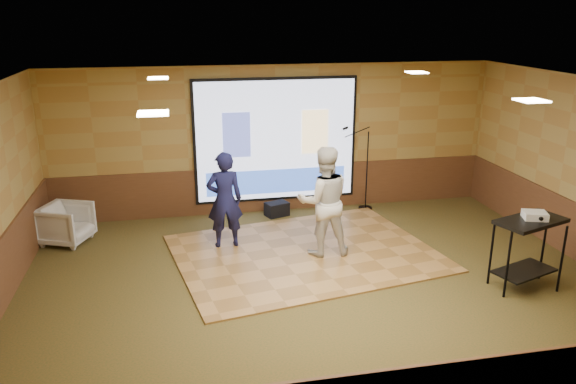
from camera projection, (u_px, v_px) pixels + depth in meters
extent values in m
plane|color=#303B1B|center=(317.00, 285.00, 8.57)|extent=(9.00, 9.00, 0.00)
cube|color=#A48944|center=(276.00, 140.00, 11.37)|extent=(9.00, 0.04, 3.00)
cube|color=#A48944|center=(421.00, 313.00, 4.84)|extent=(9.00, 0.04, 3.00)
cube|color=silver|center=(321.00, 87.00, 7.65)|extent=(9.00, 7.00, 0.04)
cube|color=#54321C|center=(276.00, 188.00, 11.67)|extent=(9.00, 0.04, 0.95)
cube|color=black|center=(276.00, 140.00, 11.32)|extent=(3.32, 0.03, 2.52)
cube|color=silver|center=(276.00, 141.00, 11.30)|extent=(3.20, 0.02, 2.40)
cube|color=#424C92|center=(237.00, 135.00, 11.08)|extent=(0.55, 0.01, 0.90)
cube|color=#EFCE8A|center=(315.00, 132.00, 11.39)|extent=(0.55, 0.01, 0.90)
cube|color=#3054B5|center=(277.00, 181.00, 11.54)|extent=(2.88, 0.01, 0.50)
cube|color=#FFE9BF|center=(158.00, 78.00, 8.92)|extent=(0.32, 0.32, 0.02)
cube|color=#FFE9BF|center=(417.00, 72.00, 9.75)|extent=(0.32, 0.32, 0.02)
cube|color=#FFE9BF|center=(153.00, 113.00, 5.84)|extent=(0.32, 0.32, 0.02)
cube|color=#FFE9BF|center=(531.00, 100.00, 6.68)|extent=(0.32, 0.32, 0.02)
cube|color=#A9783E|center=(305.00, 253.00, 9.66)|extent=(4.80, 3.97, 0.03)
imported|color=#141640|center=(225.00, 200.00, 9.68)|extent=(0.64, 0.43, 1.70)
imported|color=silver|center=(324.00, 201.00, 9.34)|extent=(0.94, 0.74, 1.87)
cylinder|color=black|center=(508.00, 264.00, 8.04)|extent=(0.04, 0.04, 1.04)
cylinder|color=black|center=(562.00, 259.00, 8.21)|extent=(0.04, 0.04, 1.04)
cylinder|color=black|center=(491.00, 252.00, 8.45)|extent=(0.04, 0.04, 1.04)
cylinder|color=black|center=(543.00, 247.00, 8.62)|extent=(0.04, 0.04, 1.04)
cube|color=black|center=(531.00, 221.00, 8.16)|extent=(1.04, 0.55, 0.05)
cube|color=black|center=(524.00, 271.00, 8.41)|extent=(0.93, 0.49, 0.03)
cube|color=silver|center=(535.00, 215.00, 8.17)|extent=(0.39, 0.36, 0.11)
cylinder|color=black|center=(365.00, 208.00, 11.89)|extent=(0.29, 0.29, 0.02)
cylinder|color=black|center=(367.00, 171.00, 11.64)|extent=(0.02, 0.02, 1.65)
cylinder|color=black|center=(357.00, 132.00, 11.34)|extent=(0.52, 0.02, 0.21)
cylinder|color=black|center=(345.00, 128.00, 11.27)|extent=(0.12, 0.05, 0.08)
imported|color=gray|center=(66.00, 224.00, 10.03)|extent=(1.02, 1.01, 0.72)
cube|color=black|center=(277.00, 209.00, 11.44)|extent=(0.52, 0.44, 0.28)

